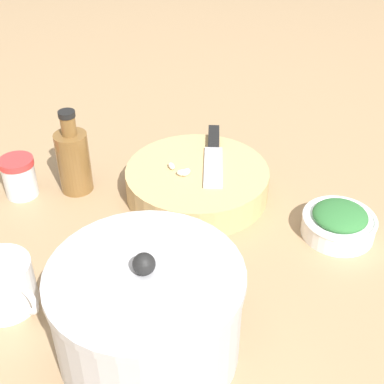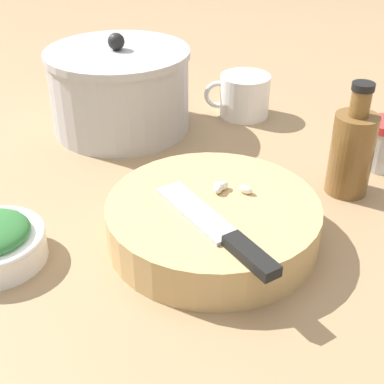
# 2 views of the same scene
# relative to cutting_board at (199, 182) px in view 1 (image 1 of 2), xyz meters

# --- Properties ---
(ground_plane) EXTENTS (5.00, 5.00, 0.00)m
(ground_plane) POSITION_rel_cutting_board_xyz_m (0.00, 0.07, -0.03)
(ground_plane) COLOR #997A56
(cutting_board) EXTENTS (0.27, 0.27, 0.05)m
(cutting_board) POSITION_rel_cutting_board_xyz_m (0.00, 0.00, 0.00)
(cutting_board) COLOR tan
(cutting_board) RESTS_ON ground_plane
(chef_knife) EXTENTS (0.08, 0.21, 0.01)m
(chef_knife) POSITION_rel_cutting_board_xyz_m (-0.04, -0.05, 0.03)
(chef_knife) COLOR black
(chef_knife) RESTS_ON cutting_board
(garlic_cloves) EXTENTS (0.04, 0.05, 0.01)m
(garlic_cloves) POSITION_rel_cutting_board_xyz_m (0.03, 0.01, 0.03)
(garlic_cloves) COLOR silver
(garlic_cloves) RESTS_ON cutting_board
(herb_bowl) EXTENTS (0.13, 0.13, 0.05)m
(herb_bowl) POSITION_rel_cutting_board_xyz_m (-0.21, 0.17, -0.00)
(herb_bowl) COLOR white
(herb_bowl) RESTS_ON ground_plane
(spice_jar) EXTENTS (0.06, 0.06, 0.08)m
(spice_jar) POSITION_rel_cutting_board_xyz_m (0.33, -0.07, 0.01)
(spice_jar) COLOR silver
(spice_jar) RESTS_ON ground_plane
(coffee_mug) EXTENTS (0.10, 0.11, 0.08)m
(coffee_mug) POSITION_rel_cutting_board_xyz_m (0.34, 0.21, 0.01)
(coffee_mug) COLOR white
(coffee_mug) RESTS_ON ground_plane
(oil_bottle) EXTENTS (0.06, 0.06, 0.17)m
(oil_bottle) POSITION_rel_cutting_board_xyz_m (0.22, -0.07, 0.04)
(oil_bottle) COLOR brown
(oil_bottle) RESTS_ON ground_plane
(stock_pot) EXTENTS (0.25, 0.25, 0.17)m
(stock_pot) POSITION_rel_cutting_board_xyz_m (0.15, 0.34, 0.04)
(stock_pot) COLOR #B2B2B7
(stock_pot) RESTS_ON ground_plane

